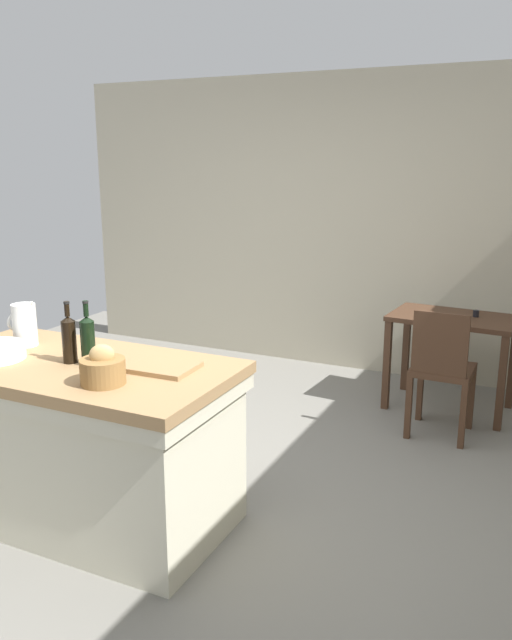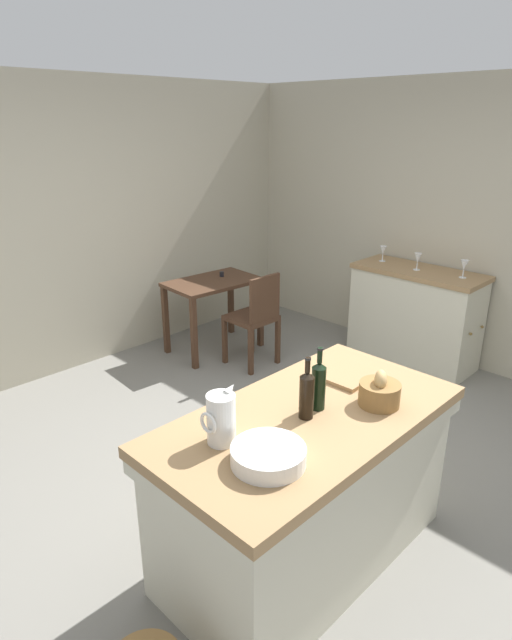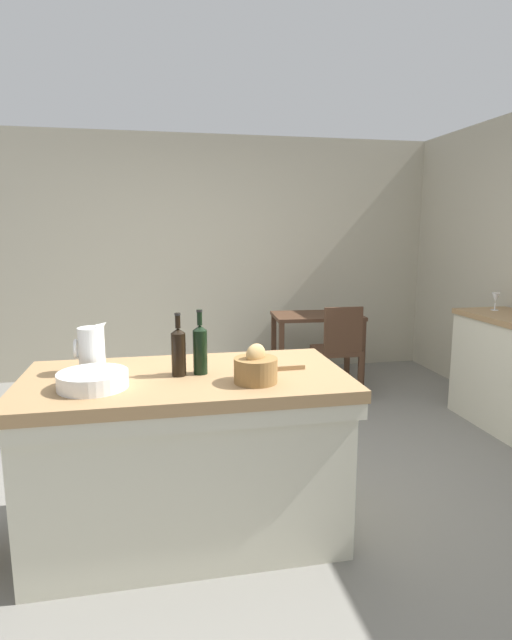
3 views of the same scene
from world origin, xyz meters
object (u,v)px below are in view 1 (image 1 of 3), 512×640
Objects in this scene: pitcher at (24,324)px; cutting_board at (165,367)px; wine_bottle_dark at (88,339)px; island_table at (82,436)px; wooden_chair at (441,368)px; bread_basket at (103,369)px; writing_desk at (452,331)px; wine_bottle_amber at (69,338)px.

cutting_board is at bearing -1.51° from pitcher.
wine_bottle_dark is (0.54, -0.12, 0.01)m from pitcher.
island_table is 0.54m from wine_bottle_dark.
wooden_chair is at bearing 59.35° from cutting_board.
bread_basket is at bearing -38.86° from wine_bottle_dark.
cutting_board is (-1.05, -1.77, 0.39)m from wooden_chair.
writing_desk is 2.57m from cutting_board.
writing_desk is 0.58m from wooden_chair.
pitcher reaches higher than wooden_chair.
wooden_chair is 4.37× the size of bread_basket.
writing_desk is 2.95× the size of wine_bottle_amber.
cutting_board is at bearing -113.63° from writing_desk.
writing_desk is at bearing 92.63° from wooden_chair.
island_table is 0.60m from bread_basket.
island_table is 5.45× the size of cutting_board.
writing_desk is at bearing 58.61° from island_table.
wooden_chair is at bearing 50.52° from wine_bottle_amber.
wine_bottle_dark is (-1.41, -2.43, 0.39)m from writing_desk.
pitcher is at bearing -138.56° from wooden_chair.
cutting_board is at bearing 12.17° from wine_bottle_amber.
wine_bottle_dark is (-0.25, 0.20, 0.06)m from bread_basket.
bread_basket reaches higher than writing_desk.
wine_bottle_amber reaches higher than pitcher.
cutting_board is at bearing 13.51° from wine_bottle_dark.
wine_bottle_dark is at bearing 5.22° from island_table.
island_table is 5.09× the size of wine_bottle_amber.
wine_bottle_amber reaches higher than cutting_board.
writing_desk is (1.49, 2.44, 0.14)m from island_table.
pitcher is at bearing 178.49° from cutting_board.
pitcher is at bearing -130.14° from writing_desk.
bread_basket is 0.32m from wine_bottle_dark.
writing_desk is 3.05m from pitcher.
wine_bottle_dark reaches higher than wine_bottle_amber.
wooden_chair is 2.41m from wine_bottle_dark.
cutting_board is 0.52m from wine_bottle_amber.
wine_bottle_dark is at bearing -120.15° from writing_desk.
writing_desk is at bearing 49.86° from pitcher.
wine_bottle_amber is at bearing 152.50° from bread_basket.
bread_basket is at bearing -30.74° from island_table.
wooden_chair reaches higher than island_table.
bread_basket is at bearing -113.92° from writing_desk.
island_table is 1.78× the size of wooden_chair.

